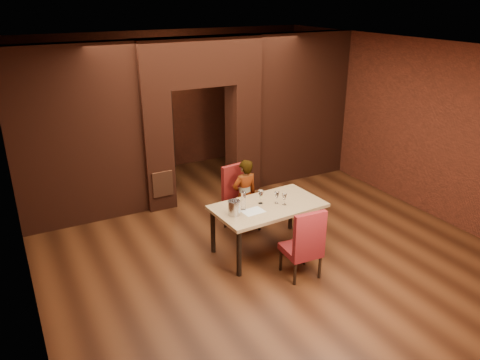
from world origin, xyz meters
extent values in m
plane|color=#462311|center=(0.00, 0.00, 0.00)|extent=(8.00, 8.00, 0.00)
cube|color=silver|center=(0.00, 0.00, 3.20)|extent=(7.00, 8.00, 0.04)
cube|color=maroon|center=(0.00, 4.00, 1.60)|extent=(7.00, 0.04, 3.20)
cube|color=maroon|center=(0.00, -4.00, 1.60)|extent=(7.00, 0.04, 3.20)
cube|color=maroon|center=(-3.50, 0.00, 1.60)|extent=(0.04, 8.00, 3.20)
cube|color=maroon|center=(3.50, 0.00, 1.60)|extent=(0.04, 8.00, 3.20)
cube|color=maroon|center=(-0.95, 2.00, 1.15)|extent=(0.55, 0.55, 2.30)
cube|color=maroon|center=(0.95, 2.00, 1.15)|extent=(0.55, 0.55, 2.30)
cube|color=maroon|center=(0.00, 2.00, 2.75)|extent=(2.45, 0.55, 0.90)
cube|color=maroon|center=(-2.36, 2.00, 1.60)|extent=(2.28, 0.35, 3.20)
cube|color=maroon|center=(2.36, 2.00, 1.60)|extent=(2.28, 0.35, 3.20)
cube|color=brown|center=(-0.95, 1.71, 0.55)|extent=(0.40, 0.03, 0.50)
cube|color=black|center=(-0.40, 3.94, 1.05)|extent=(0.90, 0.08, 2.10)
cube|color=black|center=(-0.40, 3.90, 1.05)|extent=(1.02, 0.04, 2.22)
cube|color=#A77D56|center=(0.04, -0.54, 0.41)|extent=(1.81, 1.09, 0.82)
cube|color=maroon|center=(0.03, 0.31, 0.58)|extent=(0.60, 0.60, 1.16)
cube|color=maroon|center=(0.10, -1.38, 0.56)|extent=(0.54, 0.54, 1.11)
imported|color=silver|center=(0.05, 0.27, 0.66)|extent=(0.50, 0.34, 1.32)
cube|color=silver|center=(-0.30, -0.64, 0.82)|extent=(0.35, 0.27, 0.00)
cylinder|color=#A8A8AF|center=(-0.60, -0.60, 0.94)|extent=(0.19, 0.19, 0.23)
cylinder|color=white|center=(-0.39, -0.51, 0.98)|extent=(0.07, 0.07, 0.31)
imported|color=#305C25|center=(0.66, 0.57, 0.19)|extent=(0.45, 0.45, 0.38)
camera|label=1|loc=(-3.54, -6.29, 3.97)|focal=35.00mm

